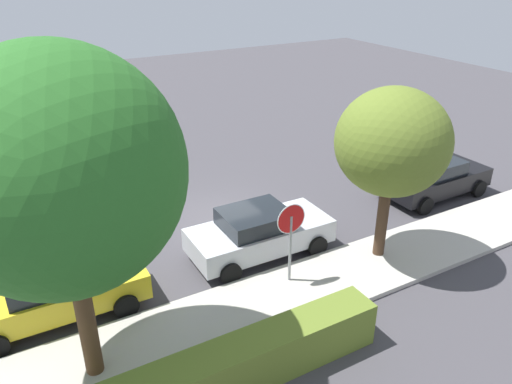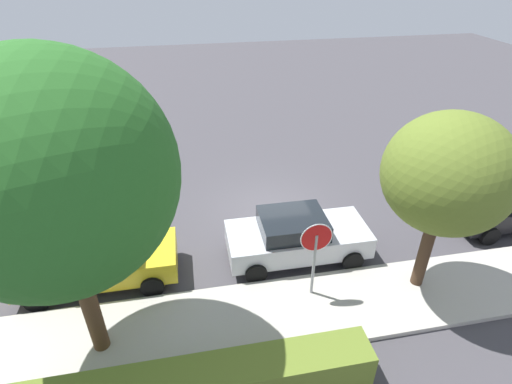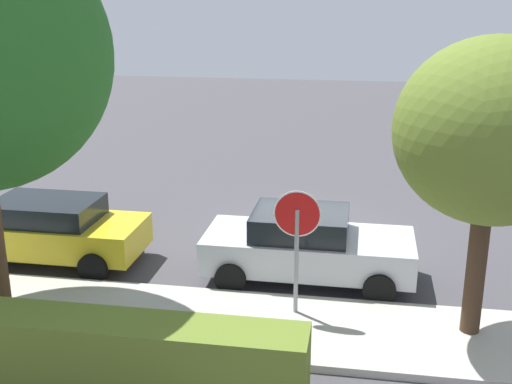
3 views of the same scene
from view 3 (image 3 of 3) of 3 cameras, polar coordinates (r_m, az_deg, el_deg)
name	(u,v)px [view 3 (image 3 of 3)]	position (r m, az deg, el deg)	size (l,w,h in m)	color
ground_plane	(303,234)	(16.19, 4.21, -3.76)	(60.00, 60.00, 0.00)	#423F44
sidewalk_curb	(277,328)	(11.73, 1.90, -11.96)	(32.00, 2.44, 0.14)	#B2ADA3
stop_sign	(297,232)	(11.48, 3.66, -3.53)	(0.86, 0.08, 2.49)	gray
parked_car_silver	(307,245)	(13.46, 4.53, -4.75)	(4.34, 2.08, 1.51)	silver
parked_car_yellow	(46,229)	(15.09, -18.20, -3.15)	(4.44, 2.01, 1.45)	yellow
street_tree_near_corner	(493,133)	(10.91, 20.30, 4.98)	(3.17, 3.17, 5.21)	#422D1E
front_yard_hedge	(60,347)	(10.68, -16.99, -13.02)	(7.72, 0.89, 1.09)	olive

